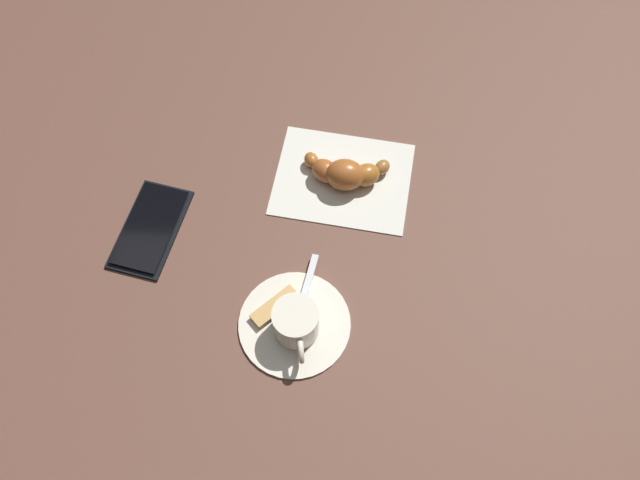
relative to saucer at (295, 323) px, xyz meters
name	(u,v)px	position (x,y,z in m)	size (l,w,h in m)	color
ground_plane	(310,238)	(-0.13, 0.01, 0.00)	(1.80, 1.80, 0.00)	brown
saucer	(295,323)	(0.00, 0.00, 0.00)	(0.14, 0.14, 0.01)	beige
espresso_cup	(296,323)	(0.01, 0.00, 0.03)	(0.08, 0.06, 0.05)	beige
teaspoon	(298,314)	(-0.01, 0.00, 0.01)	(0.13, 0.04, 0.01)	silver
sugar_packet	(275,306)	(-0.02, -0.03, 0.01)	(0.07, 0.02, 0.01)	tan
napkin	(343,179)	(-0.22, 0.05, 0.00)	(0.15, 0.19, 0.00)	silver
croissant	(345,173)	(-0.22, 0.06, 0.02)	(0.07, 0.13, 0.05)	#AA5C25
cell_phone	(151,226)	(-0.13, -0.21, 0.00)	(0.16, 0.10, 0.01)	black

